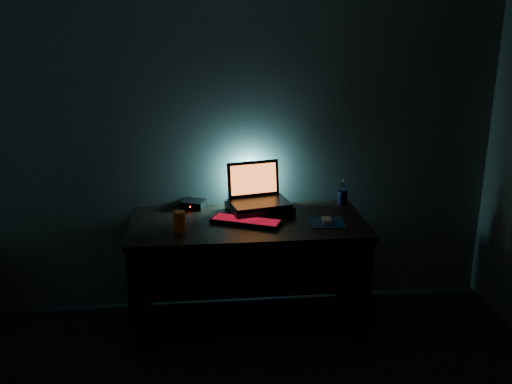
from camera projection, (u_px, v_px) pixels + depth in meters
room at (288, 250)px, 1.95m from camera, size 3.50×4.00×2.50m
desk at (247, 255)px, 3.76m from camera, size 1.50×0.70×0.75m
riser at (259, 208)px, 3.78m from camera, size 0.46×0.38×0.06m
laptop at (257, 193)px, 3.80m from camera, size 0.43×0.36×0.26m
keyboard at (246, 221)px, 3.59m from camera, size 0.46×0.31×0.03m
mousepad at (327, 223)px, 3.60m from camera, size 0.23×0.21×0.00m
mouse at (327, 220)px, 3.60m from camera, size 0.06×0.09×0.03m
pen_cup at (342, 198)px, 3.94m from camera, size 0.08×0.08×0.10m
juice_glass at (180, 221)px, 3.45m from camera, size 0.08×0.08×0.13m
router at (193, 204)px, 3.88m from camera, size 0.19×0.17×0.05m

